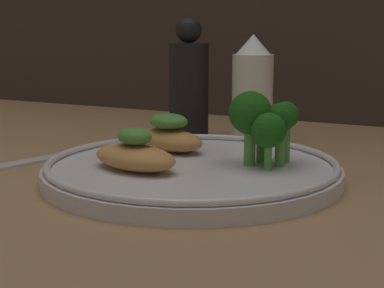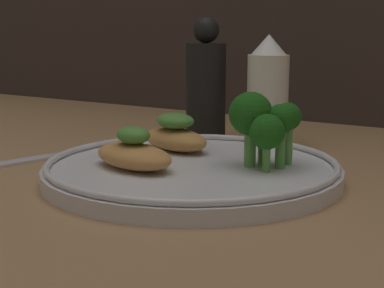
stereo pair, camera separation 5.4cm
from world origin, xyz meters
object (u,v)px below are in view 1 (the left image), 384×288
at_px(plate, 192,169).
at_px(pepper_grinder, 189,85).
at_px(sauce_bottle, 252,92).
at_px(broccoli_bunch, 264,122).

relative_size(plate, pepper_grinder, 1.79).
bearing_deg(plate, sauce_bottle, 94.82).
xyz_separation_m(plate, broccoli_bunch, (0.06, 0.03, 0.04)).
bearing_deg(plate, pepper_grinder, 118.58).
bearing_deg(plate, broccoli_bunch, 26.63).
height_order(broccoli_bunch, pepper_grinder, pepper_grinder).
height_order(plate, sauce_bottle, sauce_bottle).
distance_m(broccoli_bunch, pepper_grinder, 0.23).
distance_m(broccoli_bunch, sauce_bottle, 0.18).
relative_size(plate, sauce_bottle, 2.08).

